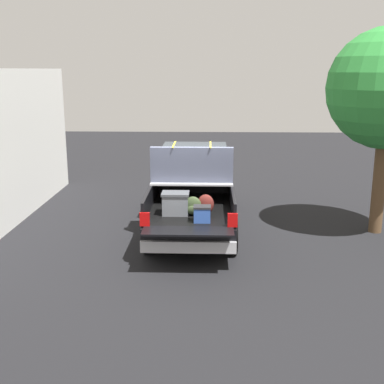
% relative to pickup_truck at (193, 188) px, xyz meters
% --- Properties ---
extents(ground_plane, '(40.00, 40.00, 0.00)m').
position_rel_pickup_truck_xyz_m(ground_plane, '(-0.37, -0.00, -0.98)').
color(ground_plane, black).
extents(pickup_truck, '(6.05, 2.06, 2.23)m').
position_rel_pickup_truck_xyz_m(pickup_truck, '(0.00, 0.00, 0.00)').
color(pickup_truck, black).
rests_on(pickup_truck, ground_plane).
extents(building_facade, '(10.00, 0.36, 3.98)m').
position_rel_pickup_truck_xyz_m(building_facade, '(-0.49, 4.76, 1.01)').
color(building_facade, white).
rests_on(building_facade, ground_plane).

